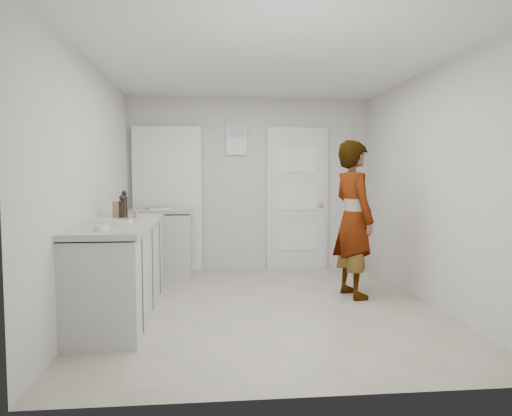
{
  "coord_description": "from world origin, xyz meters",
  "views": [
    {
      "loc": [
        -0.56,
        -4.69,
        1.37
      ],
      "look_at": [
        -0.07,
        0.4,
        1.01
      ],
      "focal_mm": 32.0,
      "sensor_mm": 36.0,
      "label": 1
    }
  ],
  "objects": [
    {
      "name": "ground",
      "position": [
        0.0,
        0.0,
        0.0
      ],
      "size": [
        4.0,
        4.0,
        0.0
      ],
      "primitive_type": "plane",
      "color": "#A49E89",
      "rests_on": "ground"
    },
    {
      "name": "room_shell",
      "position": [
        -0.17,
        1.95,
        1.02
      ],
      "size": [
        4.0,
        4.0,
        4.0
      ],
      "color": "beige",
      "rests_on": "ground"
    },
    {
      "name": "main_counter",
      "position": [
        -1.45,
        -0.2,
        0.43
      ],
      "size": [
        0.64,
        1.96,
        0.93
      ],
      "color": "#B0B0AB",
      "rests_on": "ground"
    },
    {
      "name": "side_counter",
      "position": [
        -1.25,
        1.55,
        0.43
      ],
      "size": [
        0.84,
        0.61,
        0.93
      ],
      "color": "#B0B0AB",
      "rests_on": "ground"
    },
    {
      "name": "person",
      "position": [
        1.03,
        0.31,
        0.88
      ],
      "size": [
        0.55,
        0.72,
        1.77
      ],
      "primitive_type": "imported",
      "rotation": [
        0.0,
        0.0,
        1.79
      ],
      "color": "silver",
      "rests_on": "ground"
    },
    {
      "name": "cake_mix_box",
      "position": [
        -1.56,
        0.29,
        1.01
      ],
      "size": [
        0.11,
        0.06,
        0.18
      ],
      "primitive_type": "cube",
      "rotation": [
        0.0,
        0.0,
        -0.08
      ],
      "color": "#A68553",
      "rests_on": "main_counter"
    },
    {
      "name": "spice_jar",
      "position": [
        -1.37,
        0.26,
        0.96
      ],
      "size": [
        0.05,
        0.05,
        0.08
      ],
      "primitive_type": "cylinder",
      "color": "tan",
      "rests_on": "main_counter"
    },
    {
      "name": "oil_cruet_a",
      "position": [
        -1.44,
        -0.13,
        1.05
      ],
      "size": [
        0.07,
        0.07,
        0.26
      ],
      "color": "black",
      "rests_on": "main_counter"
    },
    {
      "name": "oil_cruet_b",
      "position": [
        -1.47,
        0.17,
        1.07
      ],
      "size": [
        0.07,
        0.07,
        0.29
      ],
      "color": "black",
      "rests_on": "main_counter"
    },
    {
      "name": "baking_dish",
      "position": [
        -1.45,
        -0.48,
        0.95
      ],
      "size": [
        0.32,
        0.22,
        0.06
      ],
      "rotation": [
        0.0,
        0.0,
        0.0
      ],
      "color": "silver",
      "rests_on": "main_counter"
    },
    {
      "name": "egg_bowl",
      "position": [
        -1.46,
        -0.9,
        0.95
      ],
      "size": [
        0.12,
        0.12,
        0.05
      ],
      "color": "silver",
      "rests_on": "main_counter"
    },
    {
      "name": "papers",
      "position": [
        -1.25,
        1.59,
        0.93
      ],
      "size": [
        0.28,
        0.35,
        0.01
      ],
      "primitive_type": "cube",
      "rotation": [
        0.0,
        0.0,
        -0.04
      ],
      "color": "white",
      "rests_on": "side_counter"
    }
  ]
}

